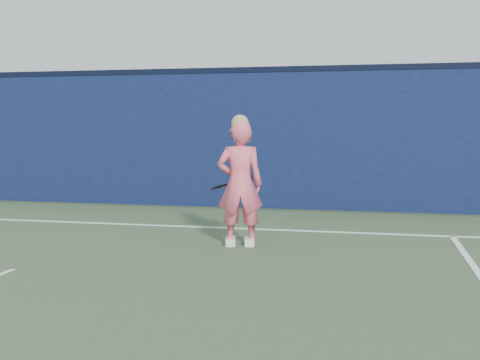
# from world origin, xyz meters

# --- Properties ---
(backstop_wall) EXTENTS (24.00, 0.40, 2.50)m
(backstop_wall) POSITION_xyz_m (0.00, 6.50, 1.25)
(backstop_wall) COLOR #0D113C
(backstop_wall) RESTS_ON ground
(wall_cap) EXTENTS (24.00, 0.42, 0.10)m
(wall_cap) POSITION_xyz_m (0.00, 6.50, 2.55)
(wall_cap) COLOR black
(wall_cap) RESTS_ON backstop_wall
(player) EXTENTS (0.65, 0.49, 1.67)m
(player) POSITION_xyz_m (2.07, 2.82, 0.80)
(player) COLOR #FD6278
(player) RESTS_ON ground
(racket) EXTENTS (0.57, 0.19, 0.31)m
(racket) POSITION_xyz_m (1.98, 3.25, 0.79)
(racket) COLOR black
(racket) RESTS_ON ground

